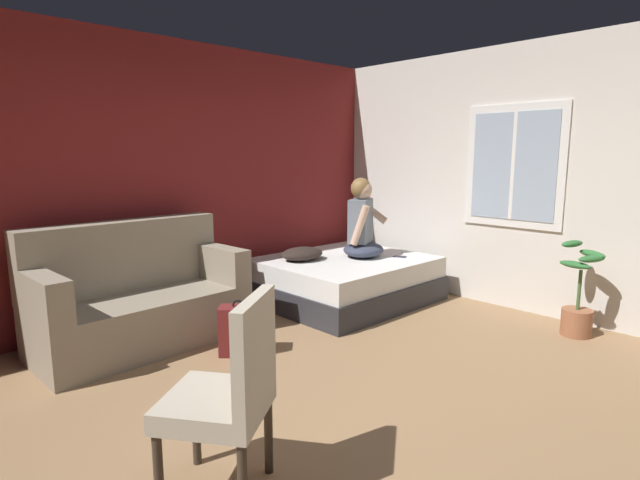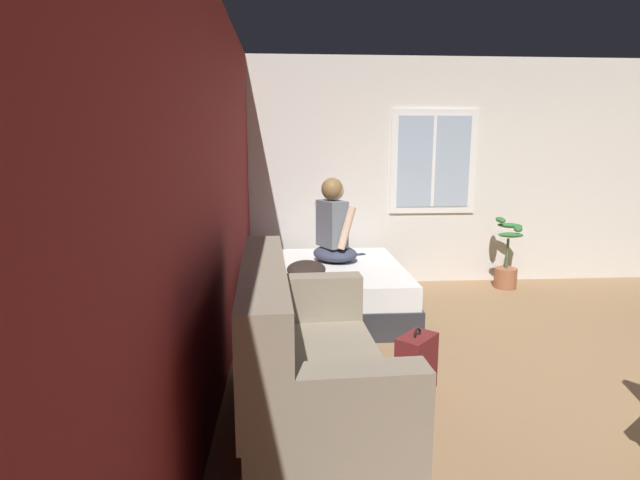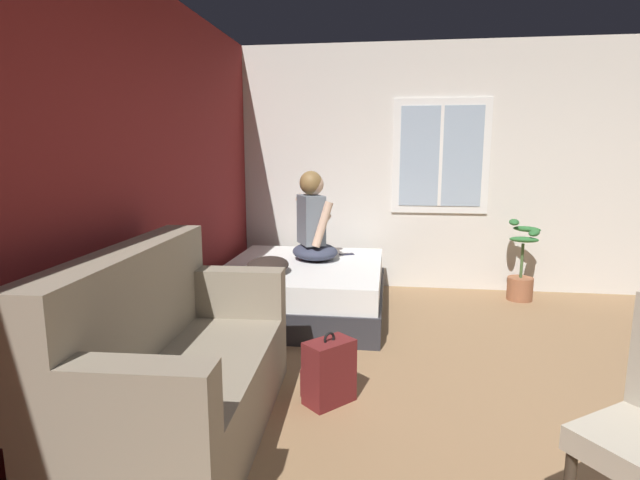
% 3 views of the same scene
% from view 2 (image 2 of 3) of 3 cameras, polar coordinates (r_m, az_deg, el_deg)
% --- Properties ---
extents(ground_plane, '(40.00, 40.00, 0.00)m').
position_cam_2_polar(ground_plane, '(4.00, 30.76, -15.68)').
color(ground_plane, '#93704C').
extents(wall_back_accent, '(11.11, 0.16, 2.70)m').
position_cam_2_polar(wall_back_accent, '(2.97, -14.07, 4.09)').
color(wall_back_accent, maroon).
rests_on(wall_back_accent, ground).
extents(wall_side_with_window, '(0.19, 6.63, 2.70)m').
position_cam_2_polar(wall_side_with_window, '(6.42, 15.95, 7.44)').
color(wall_side_with_window, silver).
rests_on(wall_side_with_window, ground).
extents(bed, '(1.76, 1.52, 0.48)m').
position_cam_2_polar(bed, '(5.12, 1.01, -5.59)').
color(bed, '#2D2D33').
rests_on(bed, ground).
extents(couch, '(1.73, 0.89, 1.04)m').
position_cam_2_polar(couch, '(2.98, -1.86, -14.75)').
color(couch, gray).
rests_on(couch, ground).
extents(person_seated, '(0.66, 0.63, 0.88)m').
position_cam_2_polar(person_seated, '(5.18, 1.58, 1.40)').
color(person_seated, '#383D51').
rests_on(person_seated, bed).
extents(backpack, '(0.35, 0.35, 0.46)m').
position_cam_2_polar(backpack, '(3.61, 10.79, -13.73)').
color(backpack, maroon).
rests_on(backpack, ground).
extents(throw_pillow, '(0.51, 0.40, 0.14)m').
position_cam_2_polar(throw_pillow, '(4.62, -1.58, -3.37)').
color(throw_pillow, '#2D231E').
rests_on(throw_pillow, bed).
extents(cell_phone, '(0.12, 0.16, 0.01)m').
position_cam_2_polar(cell_phone, '(5.57, 4.45, -1.65)').
color(cell_phone, black).
rests_on(cell_phone, bed).
extents(potted_plant, '(0.39, 0.37, 0.85)m').
position_cam_2_polar(potted_plant, '(6.33, 20.56, -2.49)').
color(potted_plant, '#995B3D').
rests_on(potted_plant, ground).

